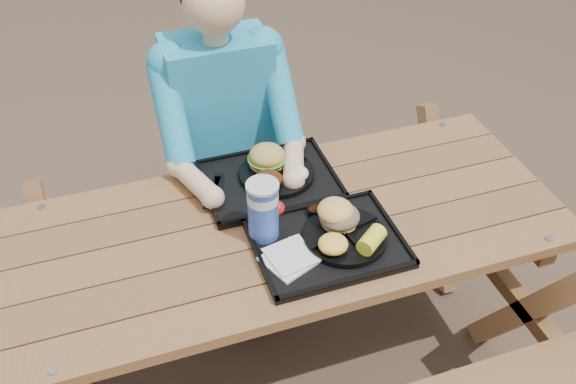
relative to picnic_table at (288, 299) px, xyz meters
name	(u,v)px	position (x,y,z in m)	size (l,w,h in m)	color
ground	(288,361)	(0.00, 0.00, -0.38)	(60.00, 60.00, 0.00)	#999999
picnic_table	(288,299)	(0.00, 0.00, 0.00)	(1.80, 1.49, 0.75)	#999999
tray_near	(328,244)	(0.08, -0.14, 0.39)	(0.45, 0.35, 0.02)	black
tray_far	(269,181)	(0.00, 0.21, 0.39)	(0.45, 0.35, 0.02)	black
plate_near	(345,236)	(0.14, -0.15, 0.41)	(0.26, 0.26, 0.02)	black
plate_far	(277,173)	(0.03, 0.22, 0.41)	(0.26, 0.26, 0.02)	black
napkin_stack	(289,259)	(-0.06, -0.18, 0.40)	(0.14, 0.14, 0.02)	silver
soda_cup	(263,211)	(-0.09, -0.04, 0.49)	(0.09, 0.09, 0.19)	#163AA6
condiment_bbq	(314,211)	(0.09, -0.01, 0.41)	(0.04, 0.04, 0.03)	black
condiment_mustard	(330,207)	(0.14, -0.01, 0.41)	(0.05, 0.05, 0.03)	gold
sandwich	(340,208)	(0.14, -0.09, 0.48)	(0.12, 0.12, 0.12)	#F0B654
mac_cheese	(333,244)	(0.08, -0.19, 0.44)	(0.09, 0.09, 0.05)	yellow
corn_cob	(372,240)	(0.19, -0.22, 0.44)	(0.09, 0.09, 0.06)	#F1F934
cutlery_far	(218,189)	(-0.18, 0.21, 0.40)	(0.03, 0.17, 0.01)	black
burger	(267,151)	(0.01, 0.27, 0.47)	(0.13, 0.13, 0.11)	gold
baked_beans	(268,179)	(-0.02, 0.16, 0.44)	(0.10, 0.10, 0.04)	#532210
potato_salad	(297,174)	(0.09, 0.16, 0.44)	(0.08, 0.08, 0.04)	white
diner	(225,155)	(-0.07, 0.57, 0.27)	(0.48, 0.84, 1.28)	teal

